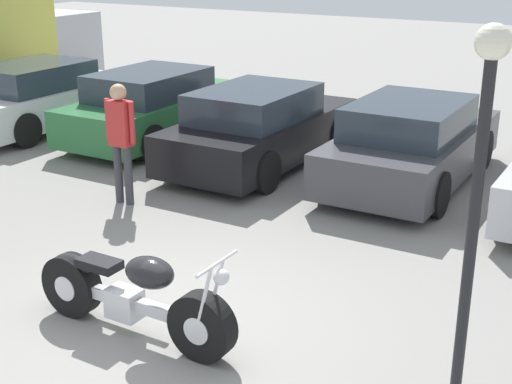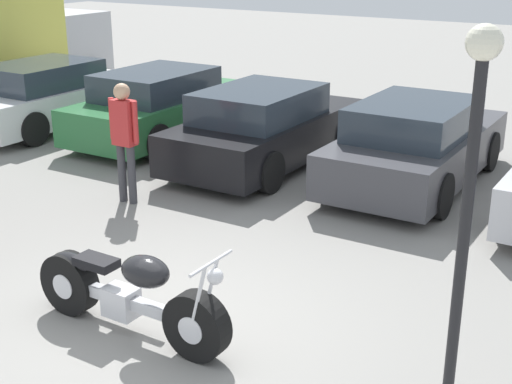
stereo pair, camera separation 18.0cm
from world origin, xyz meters
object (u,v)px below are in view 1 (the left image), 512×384
Objects in this scene: person_standing at (121,133)px; motorcycle at (132,295)px; parked_car_white at (42,97)px; lamp_post at (479,170)px; parked_car_green at (156,106)px; parked_car_black at (260,128)px; parked_car_dark_grey at (411,144)px.

motorcycle is at bearing -48.62° from person_standing.
motorcycle is 8.86m from parked_car_white.
lamp_post is at bearing 5.38° from motorcycle.
lamp_post is 1.77× the size of person_standing.
lamp_post is (3.09, 0.29, 1.70)m from motorcycle.
person_standing is at bearing -31.15° from parked_car_white.
parked_car_green reaches higher than motorcycle.
lamp_post is (4.86, -5.27, 1.47)m from parked_car_black.
motorcycle is 0.55× the size of parked_car_green.
person_standing is at bearing 155.34° from lamp_post.
parked_car_green is 2.62m from parked_car_black.
parked_car_white is at bearing 148.85° from person_standing.
lamp_post reaches higher than parked_car_black.
parked_car_black is 1.00× the size of parked_car_dark_grey.
parked_car_dark_grey is 6.23m from lamp_post.
parked_car_white is at bearing 141.40° from motorcycle.
motorcycle is 5.84m from parked_car_black.
parked_car_black is at bearing 74.18° from person_standing.
person_standing is at bearing -105.82° from parked_car_black.
motorcycle is at bearing -54.15° from parked_car_green.
parked_car_green is at bearing 10.68° from parked_car_white.
lamp_post is 6.27m from person_standing.
lamp_post reaches higher than parked_car_green.
person_standing is (1.81, -3.14, 0.42)m from parked_car_green.
parked_car_dark_grey is at bearing 2.76° from parked_car_white.
motorcycle is 0.73× the size of lamp_post.
parked_car_green is at bearing 178.74° from parked_car_dark_grey.
motorcycle is 3.88m from person_standing.
person_standing is (-5.62, 2.58, -1.05)m from lamp_post.
motorcycle is at bearing -72.40° from parked_car_black.
parked_car_white is 2.36× the size of person_standing.
parked_car_dark_grey is (0.81, 5.90, 0.23)m from motorcycle.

